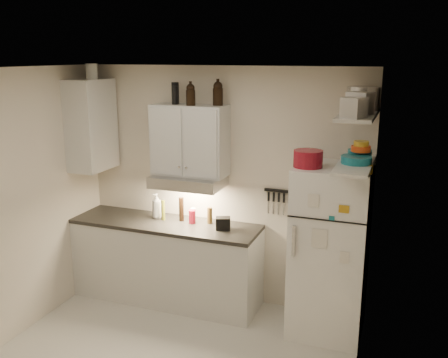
% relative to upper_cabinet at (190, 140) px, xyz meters
% --- Properties ---
extents(ceiling, '(3.20, 3.00, 0.02)m').
position_rel_upper_cabinet_xyz_m(ceiling, '(0.30, -1.33, 0.78)').
color(ceiling, silver).
rests_on(ceiling, ground).
extents(back_wall, '(3.20, 0.02, 2.60)m').
position_rel_upper_cabinet_xyz_m(back_wall, '(0.30, 0.18, -0.53)').
color(back_wall, beige).
rests_on(back_wall, ground).
extents(left_wall, '(0.02, 3.00, 2.60)m').
position_rel_upper_cabinet_xyz_m(left_wall, '(-1.31, -1.33, -0.53)').
color(left_wall, beige).
rests_on(left_wall, ground).
extents(right_wall, '(0.02, 3.00, 2.60)m').
position_rel_upper_cabinet_xyz_m(right_wall, '(1.91, -1.33, -0.53)').
color(right_wall, beige).
rests_on(right_wall, ground).
extents(base_cabinet, '(2.10, 0.60, 0.88)m').
position_rel_upper_cabinet_xyz_m(base_cabinet, '(-0.25, -0.14, -1.39)').
color(base_cabinet, silver).
rests_on(base_cabinet, floor).
extents(countertop, '(2.10, 0.62, 0.04)m').
position_rel_upper_cabinet_xyz_m(countertop, '(-0.25, -0.14, -0.93)').
color(countertop, '#262421').
rests_on(countertop, base_cabinet).
extents(upper_cabinet, '(0.80, 0.33, 0.75)m').
position_rel_upper_cabinet_xyz_m(upper_cabinet, '(0.00, 0.00, 0.00)').
color(upper_cabinet, silver).
rests_on(upper_cabinet, back_wall).
extents(side_cabinet, '(0.33, 0.55, 1.00)m').
position_rel_upper_cabinet_xyz_m(side_cabinet, '(-1.14, -0.14, 0.12)').
color(side_cabinet, silver).
rests_on(side_cabinet, left_wall).
extents(range_hood, '(0.76, 0.46, 0.12)m').
position_rel_upper_cabinet_xyz_m(range_hood, '(0.00, -0.06, -0.44)').
color(range_hood, silver).
rests_on(range_hood, back_wall).
extents(fridge, '(0.70, 0.68, 1.70)m').
position_rel_upper_cabinet_xyz_m(fridge, '(1.55, -0.18, -0.98)').
color(fridge, white).
rests_on(fridge, floor).
extents(shelf_hi, '(0.30, 0.95, 0.03)m').
position_rel_upper_cabinet_xyz_m(shelf_hi, '(1.75, -0.31, 0.38)').
color(shelf_hi, silver).
rests_on(shelf_hi, right_wall).
extents(shelf_lo, '(0.30, 0.95, 0.03)m').
position_rel_upper_cabinet_xyz_m(shelf_lo, '(1.75, -0.31, -0.07)').
color(shelf_lo, silver).
rests_on(shelf_lo, right_wall).
extents(knife_strip, '(0.42, 0.02, 0.03)m').
position_rel_upper_cabinet_xyz_m(knife_strip, '(1.00, 0.15, -0.51)').
color(knife_strip, black).
rests_on(knife_strip, back_wall).
extents(dutch_oven, '(0.27, 0.27, 0.16)m').
position_rel_upper_cabinet_xyz_m(dutch_oven, '(1.32, -0.29, -0.05)').
color(dutch_oven, maroon).
rests_on(dutch_oven, fridge).
extents(book_stack, '(0.23, 0.27, 0.08)m').
position_rel_upper_cabinet_xyz_m(book_stack, '(1.80, -0.31, -0.09)').
color(book_stack, '#C28C18').
rests_on(book_stack, fridge).
extents(spice_jar, '(0.07, 0.07, 0.10)m').
position_rel_upper_cabinet_xyz_m(spice_jar, '(1.63, -0.17, -0.08)').
color(spice_jar, silver).
rests_on(spice_jar, fridge).
extents(stock_pot, '(0.32, 0.32, 0.21)m').
position_rel_upper_cabinet_xyz_m(stock_pot, '(1.75, -0.02, 0.50)').
color(stock_pot, silver).
rests_on(stock_pot, shelf_hi).
extents(tin_a, '(0.24, 0.23, 0.19)m').
position_rel_upper_cabinet_xyz_m(tin_a, '(1.76, -0.39, 0.48)').
color(tin_a, '#AAAAAD').
rests_on(tin_a, shelf_hi).
extents(tin_b, '(0.22, 0.22, 0.16)m').
position_rel_upper_cabinet_xyz_m(tin_b, '(1.74, -0.66, 0.47)').
color(tin_b, '#AAAAAD').
rests_on(tin_b, shelf_hi).
extents(bowl_teal, '(0.22, 0.22, 0.09)m').
position_rel_upper_cabinet_xyz_m(bowl_teal, '(1.77, -0.12, -0.01)').
color(bowl_teal, '#187585').
rests_on(bowl_teal, shelf_lo).
extents(bowl_orange, '(0.17, 0.17, 0.05)m').
position_rel_upper_cabinet_xyz_m(bowl_orange, '(1.78, -0.21, 0.06)').
color(bowl_orange, '#EC4A16').
rests_on(bowl_orange, bowl_teal).
extents(bowl_yellow, '(0.13, 0.13, 0.04)m').
position_rel_upper_cabinet_xyz_m(bowl_yellow, '(1.78, -0.21, 0.11)').
color(bowl_yellow, gold).
rests_on(bowl_yellow, bowl_orange).
extents(plates, '(0.35, 0.35, 0.07)m').
position_rel_upper_cabinet_xyz_m(plates, '(1.76, -0.34, -0.02)').
color(plates, '#187585').
rests_on(plates, shelf_lo).
extents(growler_a, '(0.12, 0.12, 0.23)m').
position_rel_upper_cabinet_xyz_m(growler_a, '(0.05, -0.07, 0.49)').
color(growler_a, black).
rests_on(growler_a, upper_cabinet).
extents(growler_b, '(0.14, 0.14, 0.25)m').
position_rel_upper_cabinet_xyz_m(growler_b, '(0.31, 0.03, 0.50)').
color(growler_b, black).
rests_on(growler_b, upper_cabinet).
extents(thermos_a, '(0.10, 0.10, 0.23)m').
position_rel_upper_cabinet_xyz_m(thermos_a, '(-0.17, 0.02, 0.49)').
color(thermos_a, black).
rests_on(thermos_a, upper_cabinet).
extents(thermos_b, '(0.07, 0.07, 0.19)m').
position_rel_upper_cabinet_xyz_m(thermos_b, '(-0.15, -0.03, 0.47)').
color(thermos_b, black).
rests_on(thermos_b, upper_cabinet).
extents(side_jar, '(0.15, 0.15, 0.17)m').
position_rel_upper_cabinet_xyz_m(side_jar, '(-1.07, -0.16, 0.71)').
color(side_jar, silver).
rests_on(side_jar, side_cabinet).
extents(soap_bottle, '(0.16, 0.16, 0.32)m').
position_rel_upper_cabinet_xyz_m(soap_bottle, '(-0.41, -0.03, -0.75)').
color(soap_bottle, silver).
rests_on(soap_bottle, countertop).
extents(pepper_mill, '(0.07, 0.07, 0.18)m').
position_rel_upper_cabinet_xyz_m(pepper_mill, '(0.22, 0.00, -0.81)').
color(pepper_mill, brown).
rests_on(pepper_mill, countertop).
extents(oil_bottle, '(0.06, 0.06, 0.22)m').
position_rel_upper_cabinet_xyz_m(oil_bottle, '(-0.31, -0.07, -0.79)').
color(oil_bottle, olive).
rests_on(oil_bottle, countertop).
extents(vinegar_bottle, '(0.06, 0.06, 0.27)m').
position_rel_upper_cabinet_xyz_m(vinegar_bottle, '(-0.10, -0.03, -0.77)').
color(vinegar_bottle, black).
rests_on(vinegar_bottle, countertop).
extents(clear_bottle, '(0.06, 0.06, 0.16)m').
position_rel_upper_cabinet_xyz_m(clear_bottle, '(0.04, -0.03, -0.82)').
color(clear_bottle, silver).
rests_on(clear_bottle, countertop).
extents(red_jar, '(0.09, 0.09, 0.15)m').
position_rel_upper_cabinet_xyz_m(red_jar, '(0.04, -0.07, -0.83)').
color(red_jar, maroon).
rests_on(red_jar, countertop).
extents(caddy, '(0.18, 0.15, 0.13)m').
position_rel_upper_cabinet_xyz_m(caddy, '(0.42, -0.13, -0.84)').
color(caddy, black).
rests_on(caddy, countertop).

